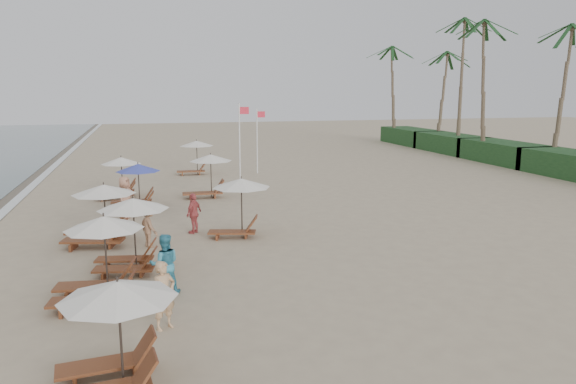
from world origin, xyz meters
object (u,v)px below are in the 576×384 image
object	(u,v)px
lounger_station_0	(109,334)
inland_station_2	(194,153)
inland_station_1	(207,172)
beachgoer_far_a	(194,213)
beachgoer_mid_a	(165,264)
lounger_station_1	(95,265)
beachgoer_near	(164,295)
lounger_station_3	(97,216)
inland_station_0	(238,199)
lounger_station_5	(117,179)
lounger_station_2	(128,234)
beachgoer_far_b	(125,197)
lounger_station_4	(134,187)
flag_pole_near	(240,142)
beachgoer_mid_b	(149,226)

from	to	relation	value
lounger_station_0	inland_station_2	size ratio (longest dim) A/B	0.95
inland_station_1	beachgoer_far_a	size ratio (longest dim) A/B	1.72
beachgoer_mid_a	beachgoer_far_a	world-z (taller)	beachgoer_mid_a
inland_station_1	beachgoer_mid_a	xyz separation A→B (m)	(-2.76, -13.46, -0.48)
lounger_station_1	beachgoer_near	world-z (taller)	lounger_station_1
inland_station_1	beachgoer_far_a	distance (m)	7.31
lounger_station_3	beachgoer_far_a	world-z (taller)	lounger_station_3
inland_station_0	lounger_station_5	bearing A→B (deg)	117.68
lounger_station_3	inland_station_1	distance (m)	9.14
lounger_station_2	lounger_station_5	xyz separation A→B (m)	(-0.79, 12.26, -0.20)
lounger_station_2	beachgoer_far_b	world-z (taller)	lounger_station_2
lounger_station_5	beachgoer_far_a	bearing A→B (deg)	-68.88
lounger_station_4	inland_station_0	world-z (taller)	inland_station_0
lounger_station_3	beachgoer_near	distance (m)	8.31
lounger_station_4	beachgoer_far_a	world-z (taller)	lounger_station_4
inland_station_0	beachgoer_far_b	world-z (taller)	inland_station_0
inland_station_0	lounger_station_4	bearing A→B (deg)	122.30
lounger_station_3	beachgoer_far_b	bearing A→B (deg)	77.73
lounger_station_2	beachgoer_mid_a	bearing A→B (deg)	-66.18
beachgoer_near	beachgoer_far_b	size ratio (longest dim) A/B	0.90
lounger_station_3	inland_station_2	size ratio (longest dim) A/B	1.07
beachgoer_near	beachgoer_far_b	distance (m)	12.10
inland_station_0	beachgoer_mid_a	world-z (taller)	inland_station_0
lounger_station_0	beachgoer_near	distance (m)	2.67
beachgoer_near	beachgoer_mid_a	distance (m)	2.30
flag_pole_near	lounger_station_0	bearing A→B (deg)	-106.77
lounger_station_2	inland_station_2	size ratio (longest dim) A/B	0.95
lounger_station_1	flag_pole_near	distance (m)	17.28
inland_station_1	beachgoer_near	xyz separation A→B (m)	(-2.87, -15.76, -0.50)
lounger_station_0	inland_station_2	bearing A→B (deg)	81.14
flag_pole_near	beachgoer_mid_a	bearing A→B (deg)	-107.50
flag_pole_near	lounger_station_3	bearing A→B (deg)	-125.60
lounger_station_0	beachgoer_far_a	bearing A→B (deg)	76.74
beachgoer_far_b	inland_station_2	bearing A→B (deg)	5.12
inland_station_0	inland_station_2	bearing A→B (deg)	90.37
beachgoer_mid_a	flag_pole_near	bearing A→B (deg)	-108.26
inland_station_0	beachgoer_far_b	distance (m)	6.11
inland_station_2	beachgoer_mid_a	xyz separation A→B (m)	(-2.89, -21.54, -0.59)
lounger_station_5	lounger_station_3	bearing A→B (deg)	-92.40
lounger_station_4	flag_pole_near	xyz separation A→B (m)	(5.85, 4.06, 1.63)
beachgoer_mid_b	lounger_station_2	bearing A→B (deg)	138.81
inland_station_0	inland_station_2	distance (m)	16.13
lounger_station_2	beachgoer_mid_b	size ratio (longest dim) A/B	1.61
inland_station_0	flag_pole_near	bearing A→B (deg)	79.27
lounger_station_0	beachgoer_near	size ratio (longest dim) A/B	1.49
lounger_station_0	lounger_station_4	xyz separation A→B (m)	(0.29, 16.32, -0.08)
lounger_station_1	beachgoer_far_a	xyz separation A→B (m)	(3.17, 6.49, -0.24)
beachgoer_far_a	lounger_station_5	bearing A→B (deg)	-121.25
beachgoer_mid_b	lounger_station_4	bearing A→B (deg)	-21.73
lounger_station_4	beachgoer_far_a	bearing A→B (deg)	-66.47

